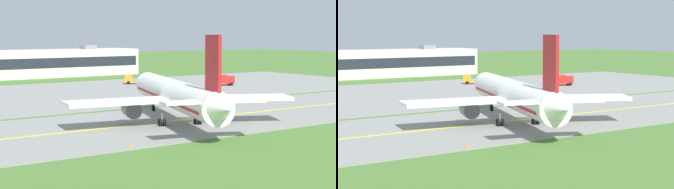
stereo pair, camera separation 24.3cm
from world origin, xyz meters
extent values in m
plane|color=#47702D|center=(0.00, 0.00, 0.00)|extent=(500.00, 500.00, 0.00)
cube|color=gray|center=(0.00, 0.00, 0.05)|extent=(240.00, 28.00, 0.10)
cube|color=gray|center=(10.00, 42.00, 0.05)|extent=(140.00, 52.00, 0.10)
cube|color=yellow|center=(0.00, 0.00, 0.11)|extent=(220.00, 0.60, 0.01)
cylinder|color=white|center=(-4.80, -1.81, 4.20)|extent=(14.68, 33.49, 4.00)
cone|color=white|center=(1.02, 15.43, 4.20)|extent=(4.43, 3.68, 3.80)
cone|color=white|center=(-10.70, -19.24, 4.60)|extent=(4.25, 4.12, 3.40)
cube|color=red|center=(-4.80, -1.81, 3.70)|extent=(13.88, 30.94, 0.36)
cube|color=#1E232D|center=(0.32, 13.34, 4.90)|extent=(3.80, 2.79, 0.70)
cube|color=white|center=(-13.56, -1.18, 3.70)|extent=(15.63, 7.50, 0.50)
cylinder|color=#47474C|center=(-11.03, 0.08, 2.30)|extent=(3.27, 3.96, 2.30)
cylinder|color=black|center=(-10.51, 1.59, 2.30)|extent=(2.07, 0.91, 2.10)
cube|color=white|center=(2.54, -6.62, 3.70)|extent=(15.56, 11.02, 0.50)
cylinder|color=#47474C|center=(1.29, -4.08, 2.30)|extent=(3.27, 3.96, 2.30)
cylinder|color=black|center=(1.80, -2.57, 2.30)|extent=(2.07, 0.91, 2.10)
cube|color=red|center=(-9.61, -16.02, 9.45)|extent=(1.79, 4.30, 6.50)
cube|color=white|center=(-12.70, -15.19, 5.00)|extent=(6.38, 3.66, 0.30)
cube|color=white|center=(-6.64, -17.24, 5.00)|extent=(6.45, 4.69, 0.30)
cylinder|color=slate|center=(-0.64, 10.50, 1.38)|extent=(0.24, 0.24, 1.65)
cylinder|color=black|center=(-0.64, 10.50, 0.55)|extent=(0.68, 1.15, 1.10)
cylinder|color=slate|center=(-7.91, -2.88, 1.38)|extent=(0.24, 0.24, 1.65)
cylinder|color=black|center=(-8.17, -2.79, 0.55)|extent=(0.68, 1.15, 1.10)
cylinder|color=black|center=(-7.65, -2.96, 0.55)|extent=(0.68, 1.15, 1.10)
cylinder|color=slate|center=(-2.98, -4.54, 1.38)|extent=(0.24, 0.24, 1.65)
cylinder|color=black|center=(-3.24, -4.45, 0.55)|extent=(0.68, 1.15, 1.10)
cylinder|color=black|center=(-2.72, -4.63, 0.55)|extent=(0.68, 1.15, 1.10)
cube|color=orange|center=(20.48, 54.44, 1.50)|extent=(2.56, 2.63, 1.80)
cube|color=#1E232D|center=(19.82, 54.82, 1.81)|extent=(1.02, 1.65, 0.81)
cube|color=orange|center=(23.25, 52.84, 0.80)|extent=(5.03, 4.12, 0.40)
cylinder|color=orange|center=(20.48, 54.44, 2.50)|extent=(0.20, 0.20, 0.18)
cylinder|color=black|center=(19.98, 53.57, 0.45)|extent=(0.93, 0.71, 0.90)
cylinder|color=black|center=(20.98, 55.30, 0.45)|extent=(0.93, 0.71, 0.90)
cylinder|color=black|center=(23.53, 51.47, 0.45)|extent=(0.93, 0.71, 0.90)
cylinder|color=black|center=(24.57, 53.29, 0.45)|extent=(0.93, 0.71, 0.90)
cube|color=red|center=(39.03, 37.39, 1.50)|extent=(2.49, 2.58, 1.80)
cube|color=#1E232D|center=(39.72, 37.06, 1.81)|extent=(0.90, 1.71, 0.81)
cube|color=red|center=(36.32, 38.69, 1.60)|extent=(4.70, 3.71, 2.00)
cylinder|color=orange|center=(39.03, 37.39, 2.50)|extent=(0.20, 0.20, 0.18)
cylinder|color=black|center=(39.46, 38.30, 0.45)|extent=(0.94, 0.66, 0.90)
cylinder|color=black|center=(38.60, 36.49, 0.45)|extent=(0.94, 0.66, 0.90)
cylinder|color=black|center=(36.02, 40.00, 0.45)|extent=(0.94, 0.66, 0.90)
cylinder|color=black|center=(35.11, 38.10, 0.45)|extent=(0.94, 0.66, 0.90)
cube|color=beige|center=(17.56, 89.38, 3.90)|extent=(46.88, 12.52, 7.80)
cube|color=#1E232D|center=(17.56, 83.07, 4.29)|extent=(45.01, 0.10, 2.81)
cube|color=slate|center=(26.93, 89.38, 8.40)|extent=(4.00, 4.00, 1.20)
cone|color=orange|center=(9.10, 12.73, 0.30)|extent=(0.44, 0.44, 0.60)
cone|color=orange|center=(-18.96, -12.92, 0.30)|extent=(0.44, 0.44, 0.60)
camera|label=1|loc=(-50.99, -67.12, 13.03)|focal=60.77mm
camera|label=2|loc=(-50.79, -67.26, 13.03)|focal=60.77mm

